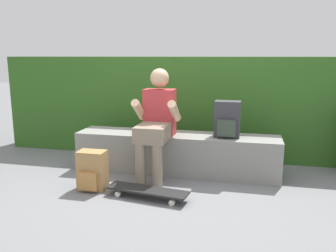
% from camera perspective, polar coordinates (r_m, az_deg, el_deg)
% --- Properties ---
extents(ground_plane, '(24.00, 24.00, 0.00)m').
position_cam_1_polar(ground_plane, '(3.83, 0.28, -9.10)').
color(ground_plane, slate).
extents(bench_main, '(2.34, 0.46, 0.45)m').
position_cam_1_polar(bench_main, '(4.09, 1.39, -4.43)').
color(bench_main, gray).
rests_on(bench_main, ground).
extents(person_skater, '(0.49, 0.62, 1.20)m').
position_cam_1_polar(person_skater, '(3.83, -1.90, 1.01)').
color(person_skater, '#B73338').
rests_on(person_skater, ground).
extents(skateboard_near_person, '(0.82, 0.31, 0.09)m').
position_cam_1_polar(skateboard_near_person, '(3.40, -3.39, -10.48)').
color(skateboard_near_person, black).
rests_on(skateboard_near_person, ground).
extents(backpack_on_bench, '(0.28, 0.23, 0.40)m').
position_cam_1_polar(backpack_on_bench, '(3.91, 9.64, 1.01)').
color(backpack_on_bench, '#333338').
rests_on(backpack_on_bench, bench_main).
extents(backpack_on_ground, '(0.28, 0.23, 0.40)m').
position_cam_1_polar(backpack_on_ground, '(3.66, -12.27, -7.18)').
color(backpack_on_ground, '#A37A47').
rests_on(backpack_on_ground, ground).
extents(hedge_row, '(5.44, 0.60, 1.33)m').
position_cam_1_polar(hedge_row, '(4.82, 4.95, 3.28)').
color(hedge_row, '#2E5D1F').
rests_on(hedge_row, ground).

